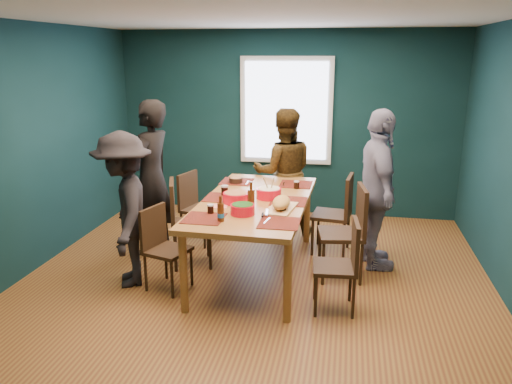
# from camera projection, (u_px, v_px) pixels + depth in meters

# --- Properties ---
(room) EXTENTS (5.01, 5.01, 2.71)m
(room) POSITION_uv_depth(u_px,v_px,m) (260.00, 151.00, 5.25)
(room) COLOR olive
(room) RESTS_ON ground
(dining_table) EXTENTS (1.17, 2.24, 0.84)m
(dining_table) POSITION_uv_depth(u_px,v_px,m) (255.00, 207.00, 5.40)
(dining_table) COLOR #A47931
(dining_table) RESTS_ON floor
(chair_left_far) EXTENTS (0.51, 0.51, 0.90)m
(chair_left_far) POSITION_uv_depth(u_px,v_px,m) (194.00, 202.00, 6.39)
(chair_left_far) COLOR #331F11
(chair_left_far) RESTS_ON floor
(chair_left_mid) EXTENTS (0.57, 0.57, 1.00)m
(chair_left_mid) POSITION_uv_depth(u_px,v_px,m) (183.00, 217.00, 5.64)
(chair_left_mid) COLOR #331F11
(chair_left_mid) RESTS_ON floor
(chair_left_near) EXTENTS (0.49, 0.49, 0.86)m
(chair_left_near) POSITION_uv_depth(u_px,v_px,m) (161.00, 242.00, 5.11)
(chair_left_near) COLOR #331F11
(chair_left_near) RESTS_ON floor
(chair_right_far) EXTENTS (0.49, 0.49, 0.97)m
(chair_right_far) POSITION_uv_depth(u_px,v_px,m) (339.00, 208.00, 5.99)
(chair_right_far) COLOR #331F11
(chair_right_far) RESTS_ON floor
(chair_right_mid) EXTENTS (0.53, 0.53, 1.02)m
(chair_right_mid) POSITION_uv_depth(u_px,v_px,m) (350.00, 226.00, 5.31)
(chair_right_mid) COLOR #331F11
(chair_right_mid) RESTS_ON floor
(chair_right_near) EXTENTS (0.43, 0.43, 0.89)m
(chair_right_near) POSITION_uv_depth(u_px,v_px,m) (344.00, 259.00, 4.64)
(chair_right_near) COLOR #331F11
(chair_right_near) RESTS_ON floor
(person_far_left) EXTENTS (0.57, 0.75, 1.85)m
(person_far_left) POSITION_uv_depth(u_px,v_px,m) (151.00, 178.00, 5.95)
(person_far_left) COLOR black
(person_far_left) RESTS_ON floor
(person_back) EXTENTS (0.94, 0.80, 1.69)m
(person_back) POSITION_uv_depth(u_px,v_px,m) (284.00, 172.00, 6.59)
(person_back) COLOR black
(person_back) RESTS_ON floor
(person_right) EXTENTS (0.63, 1.12, 1.80)m
(person_right) POSITION_uv_depth(u_px,v_px,m) (377.00, 190.00, 5.51)
(person_right) COLOR silver
(person_right) RESTS_ON floor
(person_near_left) EXTENTS (0.97, 1.20, 1.62)m
(person_near_left) POSITION_uv_depth(u_px,v_px,m) (125.00, 210.00, 5.13)
(person_near_left) COLOR black
(person_near_left) RESTS_ON floor
(bowl_salad) EXTENTS (0.27, 0.27, 0.11)m
(bowl_salad) POSITION_uv_depth(u_px,v_px,m) (236.00, 197.00, 5.26)
(bowl_salad) COLOR red
(bowl_salad) RESTS_ON dining_table
(bowl_dumpling) EXTENTS (0.27, 0.27, 0.26)m
(bowl_dumpling) POSITION_uv_depth(u_px,v_px,m) (269.00, 193.00, 5.43)
(bowl_dumpling) COLOR red
(bowl_dumpling) RESTS_ON dining_table
(bowl_herbs) EXTENTS (0.24, 0.24, 0.11)m
(bowl_herbs) POSITION_uv_depth(u_px,v_px,m) (243.00, 209.00, 4.88)
(bowl_herbs) COLOR red
(bowl_herbs) RESTS_ON dining_table
(cutting_board) EXTENTS (0.31, 0.61, 0.13)m
(cutting_board) POSITION_uv_depth(u_px,v_px,m) (281.00, 204.00, 5.03)
(cutting_board) COLOR #DCB676
(cutting_board) RESTS_ON dining_table
(small_bowl) EXTENTS (0.16, 0.16, 0.07)m
(small_bowl) POSITION_uv_depth(u_px,v_px,m) (236.00, 180.00, 6.06)
(small_bowl) COLOR black
(small_bowl) RESTS_ON dining_table
(beer_bottle_a) EXTENTS (0.07, 0.07, 0.25)m
(beer_bottle_a) POSITION_uv_depth(u_px,v_px,m) (221.00, 212.00, 4.67)
(beer_bottle_a) COLOR #48220D
(beer_bottle_a) RESTS_ON dining_table
(beer_bottle_b) EXTENTS (0.07, 0.07, 0.29)m
(beer_bottle_b) POSITION_uv_depth(u_px,v_px,m) (251.00, 198.00, 5.04)
(beer_bottle_b) COLOR #48220D
(beer_bottle_b) RESTS_ON dining_table
(cola_glass_a) EXTENTS (0.07, 0.07, 0.09)m
(cola_glass_a) POSITION_uv_depth(u_px,v_px,m) (211.00, 209.00, 4.90)
(cola_glass_a) COLOR black
(cola_glass_a) RESTS_ON dining_table
(cola_glass_b) EXTENTS (0.07, 0.07, 0.10)m
(cola_glass_b) POSITION_uv_depth(u_px,v_px,m) (283.00, 206.00, 4.97)
(cola_glass_b) COLOR black
(cola_glass_b) RESTS_ON dining_table
(cola_glass_c) EXTENTS (0.07, 0.07, 0.09)m
(cola_glass_c) POSITION_uv_depth(u_px,v_px,m) (297.00, 184.00, 5.81)
(cola_glass_c) COLOR black
(cola_glass_c) RESTS_ON dining_table
(cola_glass_d) EXTENTS (0.08, 0.08, 0.11)m
(cola_glass_d) POSITION_uv_depth(u_px,v_px,m) (225.00, 190.00, 5.52)
(cola_glass_d) COLOR black
(cola_glass_d) RESTS_ON dining_table
(napkin_a) EXTENTS (0.18, 0.18, 0.00)m
(napkin_a) POSITION_uv_depth(u_px,v_px,m) (286.00, 200.00, 5.38)
(napkin_a) COLOR #F47866
(napkin_a) RESTS_ON dining_table
(napkin_b) EXTENTS (0.18, 0.18, 0.00)m
(napkin_b) POSITION_uv_depth(u_px,v_px,m) (220.00, 206.00, 5.15)
(napkin_b) COLOR #F47866
(napkin_b) RESTS_ON dining_table
(napkin_c) EXTENTS (0.21, 0.21, 0.00)m
(napkin_c) POSITION_uv_depth(u_px,v_px,m) (277.00, 221.00, 4.69)
(napkin_c) COLOR #F47866
(napkin_c) RESTS_ON dining_table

